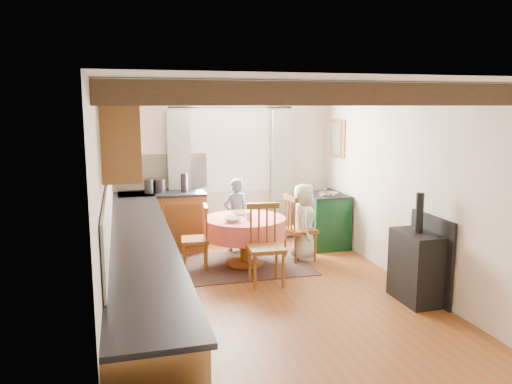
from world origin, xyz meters
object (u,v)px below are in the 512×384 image
object	(u,v)px
chair_left	(195,237)
aga_range	(323,218)
child_far	(236,215)
dining_table	(245,242)
child_right	(304,222)
chair_near	(266,245)
cast_iron_stove	(417,248)
chair_right	(300,227)
cup	(248,216)

from	to	relation	value
chair_left	aga_range	world-z (taller)	chair_left
child_far	dining_table	bearing A→B (deg)	69.82
dining_table	child_right	xyz separation A→B (m)	(0.89, 0.05, 0.22)
dining_table	chair_near	size ratio (longest dim) A/B	1.11
dining_table	aga_range	xyz separation A→B (m)	(1.47, 0.72, 0.09)
chair_near	aga_range	world-z (taller)	chair_near
chair_near	cast_iron_stove	distance (m)	1.80
chair_right	child_far	bearing A→B (deg)	42.85
aga_range	cast_iron_stove	size ratio (longest dim) A/B	0.74
chair_right	child_right	distance (m)	0.09
chair_right	aga_range	xyz separation A→B (m)	(0.63, 0.67, -0.05)
chair_near	cup	world-z (taller)	chair_near
dining_table	child_far	size ratio (longest dim) A/B	1.00
child_far	child_right	size ratio (longest dim) A/B	1.01
chair_near	cast_iron_stove	world-z (taller)	cast_iron_stove
chair_right	child_right	bearing A→B (deg)	-90.49
dining_table	chair_left	size ratio (longest dim) A/B	1.28
chair_right	cast_iron_stove	xyz separation A→B (m)	(0.74, -1.83, 0.15)
aga_range	cast_iron_stove	distance (m)	2.52
cast_iron_stove	child_far	world-z (taller)	cast_iron_stove
chair_right	aga_range	distance (m)	0.92
child_right	cup	size ratio (longest dim) A/B	12.46
child_far	cup	world-z (taller)	child_far
child_right	dining_table	bearing A→B (deg)	111.85
dining_table	aga_range	world-z (taller)	aga_range
child_far	cup	bearing A→B (deg)	71.84
dining_table	aga_range	size ratio (longest dim) A/B	1.21
chair_near	aga_range	distance (m)	2.09
child_right	cast_iron_stove	bearing A→B (deg)	-140.87
chair_right	chair_near	bearing A→B (deg)	131.39
aga_range	cup	distance (m)	1.67
cup	chair_left	bearing A→B (deg)	171.28
chair_near	aga_range	xyz separation A→B (m)	(1.40, 1.54, -0.08)
dining_table	cup	size ratio (longest dim) A/B	12.62
dining_table	chair_left	bearing A→B (deg)	177.13
child_far	child_right	world-z (taller)	child_far
chair_near	child_right	world-z (taller)	child_right
chair_near	chair_right	bearing A→B (deg)	51.35
child_far	child_right	xyz separation A→B (m)	(0.86, -0.67, -0.01)
chair_near	child_far	xyz separation A→B (m)	(-0.03, 1.55, 0.06)
dining_table	child_far	xyz separation A→B (m)	(0.03, 0.73, 0.23)
chair_right	child_far	size ratio (longest dim) A/B	0.85
aga_range	child_far	distance (m)	1.44
child_far	cup	size ratio (longest dim) A/B	12.64
chair_left	aga_range	bearing A→B (deg)	112.85
aga_range	child_right	world-z (taller)	child_right
chair_left	cast_iron_stove	xyz separation A→B (m)	(2.28, -1.82, 0.19)
child_right	chair_left	bearing A→B (deg)	109.15
chair_right	child_right	size ratio (longest dim) A/B	0.86
chair_left	child_far	xyz separation A→B (m)	(0.73, 0.69, 0.12)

